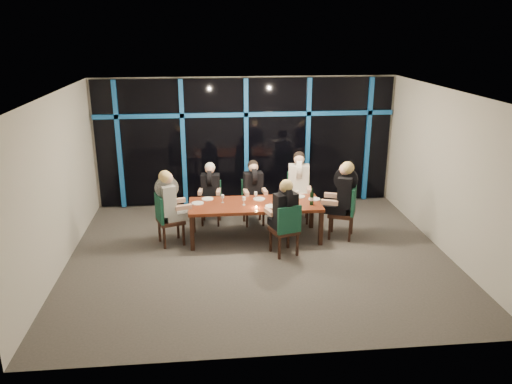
% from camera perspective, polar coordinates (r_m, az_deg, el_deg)
% --- Properties ---
extents(room, '(7.04, 7.00, 3.02)m').
position_cam_1_polar(room, '(8.72, 0.39, 4.85)').
color(room, '#58524D').
rests_on(room, ground).
extents(window_wall, '(6.86, 0.43, 2.94)m').
position_cam_1_polar(window_wall, '(11.67, -1.09, 5.94)').
color(window_wall, black).
rests_on(window_wall, ground).
extents(dining_table, '(2.60, 1.00, 0.75)m').
position_cam_1_polar(dining_table, '(9.87, -0.12, -1.66)').
color(dining_table, maroon).
rests_on(dining_table, ground).
extents(chair_far_left, '(0.47, 0.47, 0.92)m').
position_cam_1_polar(chair_far_left, '(10.80, -5.16, -0.88)').
color(chair_far_left, black).
rests_on(chair_far_left, ground).
extents(chair_far_mid, '(0.49, 0.49, 0.96)m').
position_cam_1_polar(chair_far_mid, '(10.74, -0.37, -0.81)').
color(chair_far_mid, black).
rests_on(chair_far_mid, ground).
extents(chair_far_right, '(0.56, 0.56, 1.06)m').
position_cam_1_polar(chair_far_right, '(10.92, 4.83, -0.23)').
color(chair_far_right, black).
rests_on(chair_far_right, ground).
extents(chair_end_left, '(0.60, 0.60, 1.02)m').
position_cam_1_polar(chair_end_left, '(9.80, -10.27, -2.82)').
color(chair_end_left, black).
rests_on(chair_end_left, ground).
extents(chair_end_right, '(0.65, 0.65, 1.08)m').
position_cam_1_polar(chair_end_right, '(10.11, 10.32, -1.96)').
color(chair_end_right, black).
rests_on(chair_end_right, ground).
extents(chair_near_mid, '(0.59, 0.59, 1.00)m').
position_cam_1_polar(chair_near_mid, '(9.19, 3.49, -4.07)').
color(chair_near_mid, black).
rests_on(chair_near_mid, ground).
extents(diner_far_left, '(0.49, 0.60, 0.90)m').
position_cam_1_polar(diner_far_left, '(10.61, -5.26, 0.85)').
color(diner_far_left, black).
rests_on(diner_far_left, ground).
extents(diner_far_mid, '(0.50, 0.62, 0.93)m').
position_cam_1_polar(diner_far_mid, '(10.54, -0.29, 1.00)').
color(diner_far_mid, black).
rests_on(diner_far_mid, ground).
extents(diner_far_right, '(0.57, 0.69, 1.03)m').
position_cam_1_polar(diner_far_right, '(10.71, 4.90, 1.73)').
color(diner_far_right, silver).
rests_on(diner_far_right, ground).
extents(diner_end_left, '(0.70, 0.61, 1.00)m').
position_cam_1_polar(diner_end_left, '(9.68, -9.90, -0.52)').
color(diner_end_left, black).
rests_on(diner_end_left, ground).
extents(diner_end_right, '(0.74, 0.66, 1.05)m').
position_cam_1_polar(diner_end_right, '(9.98, 9.93, 0.38)').
color(diner_end_right, black).
rests_on(diner_end_right, ground).
extents(diner_near_mid, '(0.60, 0.68, 0.98)m').
position_cam_1_polar(diner_near_mid, '(9.12, 3.29, -1.58)').
color(diner_near_mid, black).
rests_on(diner_near_mid, ground).
extents(plate_far_left, '(0.24, 0.24, 0.01)m').
position_cam_1_polar(plate_far_left, '(10.12, -5.56, -0.78)').
color(plate_far_left, white).
rests_on(plate_far_left, dining_table).
extents(plate_far_mid, '(0.24, 0.24, 0.01)m').
position_cam_1_polar(plate_far_mid, '(10.07, 0.35, -0.80)').
color(plate_far_mid, white).
rests_on(plate_far_mid, dining_table).
extents(plate_far_right, '(0.24, 0.24, 0.01)m').
position_cam_1_polar(plate_far_right, '(10.25, 4.96, -0.51)').
color(plate_far_right, white).
rests_on(plate_far_right, dining_table).
extents(plate_end_left, '(0.24, 0.24, 0.01)m').
position_cam_1_polar(plate_end_left, '(9.90, -6.69, -1.27)').
color(plate_end_left, white).
rests_on(plate_end_left, dining_table).
extents(plate_end_right, '(0.24, 0.24, 0.01)m').
position_cam_1_polar(plate_end_right, '(10.13, 6.68, -0.81)').
color(plate_end_right, white).
rests_on(plate_end_right, dining_table).
extents(plate_near_mid, '(0.24, 0.24, 0.01)m').
position_cam_1_polar(plate_near_mid, '(9.66, 1.76, -1.64)').
color(plate_near_mid, white).
rests_on(plate_near_mid, dining_table).
extents(wine_bottle, '(0.08, 0.08, 0.34)m').
position_cam_1_polar(wine_bottle, '(9.78, 6.38, -0.74)').
color(wine_bottle, black).
rests_on(wine_bottle, dining_table).
extents(water_pitcher, '(0.12, 0.11, 0.19)m').
position_cam_1_polar(water_pitcher, '(9.73, 4.46, -0.99)').
color(water_pitcher, silver).
rests_on(water_pitcher, dining_table).
extents(tea_light, '(0.05, 0.05, 0.03)m').
position_cam_1_polar(tea_light, '(9.59, 0.04, -1.74)').
color(tea_light, '#FFAB4C').
rests_on(tea_light, dining_table).
extents(wine_glass_a, '(0.06, 0.06, 0.17)m').
position_cam_1_polar(wine_glass_a, '(9.72, -1.40, -0.81)').
color(wine_glass_a, silver).
rests_on(wine_glass_a, dining_table).
extents(wine_glass_b, '(0.06, 0.06, 0.17)m').
position_cam_1_polar(wine_glass_b, '(10.00, -0.03, -0.23)').
color(wine_glass_b, silver).
rests_on(wine_glass_b, dining_table).
extents(wine_glass_c, '(0.06, 0.06, 0.16)m').
position_cam_1_polar(wine_glass_c, '(9.83, 2.22, -0.61)').
color(wine_glass_c, silver).
rests_on(wine_glass_c, dining_table).
extents(wine_glass_d, '(0.06, 0.06, 0.16)m').
position_cam_1_polar(wine_glass_d, '(9.86, -3.84, -0.56)').
color(wine_glass_d, silver).
rests_on(wine_glass_d, dining_table).
extents(wine_glass_e, '(0.06, 0.06, 0.16)m').
position_cam_1_polar(wine_glass_e, '(10.11, 4.76, -0.11)').
color(wine_glass_e, silver).
rests_on(wine_glass_e, dining_table).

